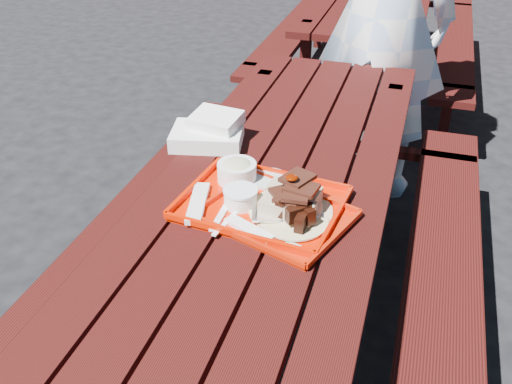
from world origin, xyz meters
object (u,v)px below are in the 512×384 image
far_tray (273,213)px  picnic_table_far (375,15)px  person (383,11)px  near_tray (264,194)px  picnic_table_near (269,234)px

far_tray → picnic_table_far: bearing=91.1°
picnic_table_far → far_tray: 2.98m
person → near_tray: bearing=93.6°
near_tray → person: 1.50m
picnic_table_far → far_tray: far_tray is taller
near_tray → far_tray: near_tray is taller
picnic_table_far → near_tray: 2.91m
picnic_table_near → near_tray: bearing=-84.2°
near_tray → person: person is taller
picnic_table_far → far_tray: size_ratio=5.03×
picnic_table_far → person: size_ratio=1.25×
picnic_table_near → picnic_table_far: (0.00, 2.80, 0.00)m
picnic_table_far → person: 1.49m
picnic_table_near → person: 1.44m
near_tray → picnic_table_near: bearing=95.8°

